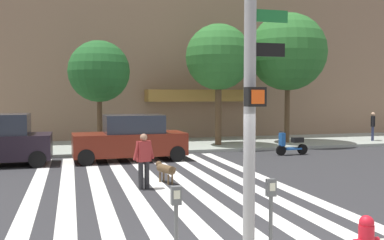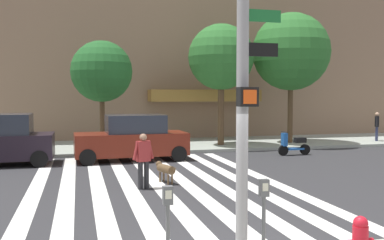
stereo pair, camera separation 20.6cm
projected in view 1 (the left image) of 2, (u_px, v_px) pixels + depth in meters
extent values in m
plane|color=#2B2B2D|center=(173.00, 183.00, 13.88)|extent=(160.00, 160.00, 0.00)
cube|color=#949B90|center=(132.00, 146.00, 23.23)|extent=(80.00, 6.00, 0.15)
cube|color=silver|center=(35.00, 190.00, 12.79)|extent=(0.45, 12.83, 0.01)
cube|color=silver|center=(67.00, 189.00, 13.03)|extent=(0.45, 12.83, 0.01)
cube|color=silver|center=(98.00, 187.00, 13.27)|extent=(0.45, 12.83, 0.01)
cube|color=silver|center=(128.00, 185.00, 13.50)|extent=(0.45, 12.83, 0.01)
cube|color=silver|center=(157.00, 184.00, 13.74)|extent=(0.45, 12.83, 0.01)
cube|color=silver|center=(185.00, 182.00, 13.98)|extent=(0.45, 12.83, 0.01)
cube|color=silver|center=(211.00, 181.00, 14.22)|extent=(0.45, 12.83, 0.01)
cube|color=silver|center=(237.00, 179.00, 14.46)|extent=(0.45, 12.83, 0.01)
cube|color=silver|center=(263.00, 178.00, 14.70)|extent=(0.45, 12.83, 0.01)
cube|color=olive|center=(201.00, 96.00, 26.60)|extent=(6.77, 1.60, 0.70)
cylinder|color=gray|center=(250.00, 76.00, 6.49)|extent=(0.18, 0.18, 5.80)
cube|color=black|center=(255.00, 97.00, 6.32)|extent=(0.28, 0.18, 0.28)
cube|color=#E54C14|center=(258.00, 97.00, 6.22)|extent=(0.20, 0.01, 0.20)
cube|color=#19662D|center=(269.00, 16.00, 6.52)|extent=(0.60, 0.03, 0.18)
cube|color=black|center=(267.00, 50.00, 6.55)|extent=(0.56, 0.03, 0.20)
sphere|color=red|center=(367.00, 223.00, 6.80)|extent=(0.23, 0.23, 0.23)
cylinder|color=red|center=(375.00, 240.00, 6.87)|extent=(0.10, 0.09, 0.09)
cube|color=#515456|center=(176.00, 195.00, 6.11)|extent=(0.14, 0.10, 0.26)
cube|color=beige|center=(177.00, 195.00, 6.06)|extent=(0.09, 0.01, 0.12)
cylinder|color=#515456|center=(271.00, 232.00, 6.66)|extent=(0.06, 0.06, 1.10)
cube|color=#515456|center=(271.00, 188.00, 6.62)|extent=(0.14, 0.10, 0.26)
cube|color=beige|center=(273.00, 187.00, 6.57)|extent=(0.09, 0.01, 0.12)
cylinder|color=black|center=(38.00, 159.00, 16.76)|extent=(0.66, 0.22, 0.66)
cylinder|color=black|center=(41.00, 153.00, 18.51)|extent=(0.66, 0.22, 0.66)
cube|color=#5D1C10|center=(129.00, 144.00, 18.58)|extent=(4.73, 2.08, 0.93)
cube|color=#232833|center=(134.00, 124.00, 18.59)|extent=(2.48, 1.77, 0.76)
cylinder|color=black|center=(86.00, 158.00, 17.22)|extent=(0.67, 0.24, 0.66)
cylinder|color=black|center=(83.00, 152.00, 18.89)|extent=(0.67, 0.24, 0.66)
cylinder|color=black|center=(177.00, 154.00, 18.33)|extent=(0.67, 0.24, 0.66)
cylinder|color=black|center=(167.00, 149.00, 20.00)|extent=(0.67, 0.24, 0.66)
cylinder|color=black|center=(281.00, 150.00, 20.19)|extent=(0.49, 0.13, 0.48)
cylinder|color=black|center=(302.00, 149.00, 20.58)|extent=(0.49, 0.17, 0.48)
cube|color=#1C53A2|center=(293.00, 149.00, 20.40)|extent=(0.82, 0.37, 0.08)
cube|color=black|center=(298.00, 140.00, 20.46)|extent=(0.54, 0.34, 0.24)
cube|color=#1C53A2|center=(282.00, 139.00, 20.18)|extent=(0.22, 0.29, 0.60)
cylinder|color=black|center=(282.00, 132.00, 20.16)|extent=(0.07, 0.50, 0.04)
cylinder|color=#4C3823|center=(100.00, 119.00, 21.49)|extent=(0.25, 0.25, 2.96)
sphere|color=#1E5623|center=(99.00, 71.00, 21.36)|extent=(3.00, 3.00, 3.00)
cylinder|color=#4C3823|center=(218.00, 110.00, 23.18)|extent=(0.34, 0.34, 3.68)
sphere|color=#286628|center=(218.00, 57.00, 23.02)|extent=(3.46, 3.46, 3.46)
cylinder|color=#4C3823|center=(287.00, 108.00, 24.37)|extent=(0.28, 0.28, 3.84)
sphere|color=#286628|center=(288.00, 52.00, 24.19)|extent=(4.26, 4.26, 4.26)
cylinder|color=black|center=(141.00, 175.00, 12.92)|extent=(0.19, 0.19, 0.82)
cylinder|color=black|center=(147.00, 175.00, 13.04)|extent=(0.19, 0.19, 0.82)
cube|color=maroon|center=(144.00, 151.00, 12.94)|extent=(0.44, 0.35, 0.60)
cylinder|color=maroon|center=(136.00, 151.00, 12.80)|extent=(0.24, 0.16, 0.57)
cylinder|color=maroon|center=(151.00, 150.00, 13.07)|extent=(0.24, 0.16, 0.57)
sphere|color=#936B51|center=(144.00, 137.00, 12.92)|extent=(0.28, 0.28, 0.22)
cylinder|color=brown|center=(166.00, 169.00, 13.81)|extent=(0.49, 0.78, 0.26)
sphere|color=brown|center=(159.00, 164.00, 14.18)|extent=(0.25, 0.25, 0.20)
cylinder|color=brown|center=(174.00, 170.00, 13.42)|extent=(0.11, 0.23, 0.16)
cylinder|color=brown|center=(160.00, 177.00, 14.00)|extent=(0.07, 0.07, 0.32)
cylinder|color=brown|center=(164.00, 177.00, 14.08)|extent=(0.07, 0.07, 0.32)
cylinder|color=brown|center=(168.00, 180.00, 13.58)|extent=(0.07, 0.07, 0.32)
cylinder|color=brown|center=(172.00, 179.00, 13.66)|extent=(0.07, 0.07, 0.32)
cylinder|color=#282D4C|center=(373.00, 133.00, 25.46)|extent=(0.21, 0.21, 0.82)
cylinder|color=#282D4C|center=(373.00, 134.00, 25.28)|extent=(0.21, 0.21, 0.82)
cube|color=black|center=(373.00, 121.00, 25.33)|extent=(0.42, 0.45, 0.60)
cylinder|color=black|center=(373.00, 121.00, 25.55)|extent=(0.21, 0.23, 0.57)
cylinder|color=black|center=(373.00, 121.00, 25.10)|extent=(0.21, 0.23, 0.57)
sphere|color=tan|center=(373.00, 114.00, 25.30)|extent=(0.31, 0.31, 0.22)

